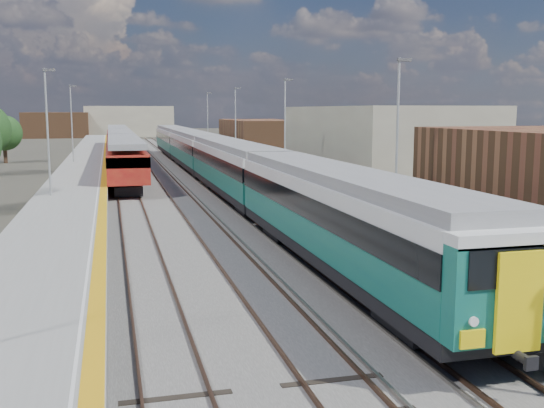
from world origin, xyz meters
name	(u,v)px	position (x,y,z in m)	size (l,w,h in m)	color
ground	(189,180)	(0.00, 50.00, 0.00)	(320.00, 320.00, 0.00)	#47443A
ballast_bed	(161,177)	(-2.25, 52.50, 0.03)	(10.50, 155.00, 0.06)	#565451
tracks	(166,174)	(-1.65, 54.18, 0.11)	(8.96, 160.00, 0.17)	#4C3323
platform_right	(242,170)	(5.28, 52.49, 0.54)	(4.70, 155.00, 8.52)	slate
platform_left	(83,174)	(-9.05, 52.49, 0.52)	(4.30, 155.00, 8.52)	slate
buildings	(52,88)	(-18.12, 138.60, 10.70)	(72.00, 185.50, 40.00)	brown
green_train	(211,156)	(1.50, 46.76, 2.31)	(2.98, 82.93, 3.28)	black
red_train	(120,146)	(-5.50, 66.93, 2.19)	(2.93, 59.42, 3.70)	black
tree_c	(4,133)	(-18.40, 73.01, 3.48)	(4.08, 4.08, 5.53)	#382619
tree_d	(375,129)	(24.11, 64.93, 3.80)	(4.46, 4.46, 6.05)	#382619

